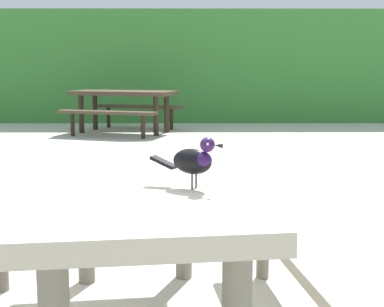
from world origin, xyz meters
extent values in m
cube|color=#387A33|center=(0.00, 10.26, 1.16)|extent=(28.00, 2.32, 2.32)
cube|color=#B2A893|center=(0.28, -0.14, 0.70)|extent=(0.98, 1.88, 0.07)
cylinder|color=slate|center=(-0.07, 0.52, 0.33)|extent=(0.09, 0.09, 0.67)
cylinder|color=slate|center=(0.46, 0.59, 0.33)|extent=(0.09, 0.09, 0.67)
cylinder|color=slate|center=(-0.50, 0.41, 0.20)|extent=(0.07, 0.07, 0.39)
cube|color=#B2A893|center=(0.97, -0.06, 0.41)|extent=(0.49, 1.73, 0.05)
cylinder|color=slate|center=(0.89, 0.58, 0.20)|extent=(0.07, 0.07, 0.39)
ellipsoid|color=black|center=(0.50, -0.46, 0.84)|extent=(0.16, 0.14, 0.09)
ellipsoid|color=#2D144C|center=(0.53, -0.48, 0.84)|extent=(0.09, 0.09, 0.06)
sphere|color=#2D144C|center=(0.55, -0.49, 0.90)|extent=(0.05, 0.05, 0.05)
sphere|color=#EAE08C|center=(0.57, -0.48, 0.90)|extent=(0.01, 0.01, 0.01)
sphere|color=#EAE08C|center=(0.55, -0.51, 0.90)|extent=(0.01, 0.01, 0.01)
cone|color=black|center=(0.58, -0.51, 0.90)|extent=(0.03, 0.03, 0.02)
cube|color=black|center=(0.39, -0.40, 0.82)|extent=(0.10, 0.08, 0.04)
cylinder|color=#47423D|center=(0.51, -0.45, 0.77)|extent=(0.01, 0.01, 0.05)
cylinder|color=#47423D|center=(0.50, -0.47, 0.77)|extent=(0.01, 0.01, 0.05)
cube|color=#473828|center=(-0.66, 7.45, 0.70)|extent=(1.94, 1.26, 0.07)
cylinder|color=#2E241A|center=(-0.07, 6.99, 0.33)|extent=(0.09, 0.09, 0.67)
cylinder|color=#2E241A|center=(0.09, 7.50, 0.33)|extent=(0.09, 0.09, 0.67)
cylinder|color=#2E241A|center=(-1.41, 7.41, 0.33)|extent=(0.09, 0.09, 0.67)
cylinder|color=#2E241A|center=(-1.25, 7.91, 0.33)|extent=(0.09, 0.09, 0.67)
cube|color=#473828|center=(-0.87, 6.78, 0.41)|extent=(1.72, 0.78, 0.05)
cylinder|color=#2E241A|center=(-0.26, 6.59, 0.20)|extent=(0.07, 0.07, 0.39)
cylinder|color=#2E241A|center=(-1.48, 6.97, 0.20)|extent=(0.07, 0.07, 0.39)
cube|color=#473828|center=(-0.45, 8.12, 0.41)|extent=(1.72, 0.78, 0.05)
cylinder|color=#2E241A|center=(0.16, 7.93, 0.20)|extent=(0.07, 0.07, 0.39)
cylinder|color=#2E241A|center=(-1.07, 8.31, 0.20)|extent=(0.07, 0.07, 0.39)
camera|label=1|loc=(0.49, -2.37, 1.16)|focal=51.98mm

